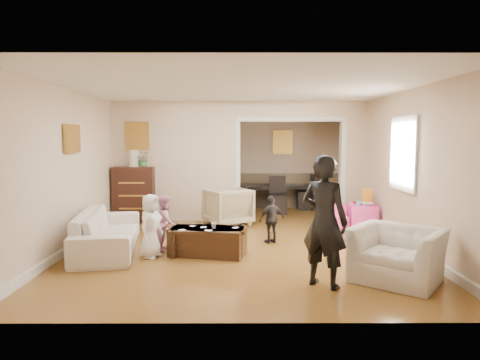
{
  "coord_description": "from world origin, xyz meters",
  "views": [
    {
      "loc": [
        -0.03,
        -7.57,
        1.82
      ],
      "look_at": [
        0.0,
        0.2,
        1.05
      ],
      "focal_mm": 32.23,
      "sensor_mm": 36.0,
      "label": 1
    }
  ],
  "objects_px": {
    "play_table": "(362,217)",
    "child_kneel_b": "(166,223)",
    "adult_person": "(324,221)",
    "dresser": "(135,194)",
    "sofa": "(108,231)",
    "armchair_back": "(228,207)",
    "child_kneel_a": "(151,226)",
    "coffee_cup": "(214,226)",
    "armchair_front": "(397,255)",
    "child_toddler": "(272,219)",
    "coffee_table": "(208,241)",
    "table_lamp": "(134,158)",
    "cyan_cup": "(358,203)",
    "dining_table": "(276,197)"
  },
  "relations": [
    {
      "from": "coffee_cup",
      "to": "child_toddler",
      "type": "distance_m",
      "value": 1.24
    },
    {
      "from": "play_table",
      "to": "sofa",
      "type": "bearing_deg",
      "value": -160.72
    },
    {
      "from": "armchair_front",
      "to": "child_kneel_b",
      "type": "distance_m",
      "value": 3.55
    },
    {
      "from": "dresser",
      "to": "child_kneel_a",
      "type": "height_order",
      "value": "dresser"
    },
    {
      "from": "child_kneel_b",
      "to": "child_toddler",
      "type": "distance_m",
      "value": 1.81
    },
    {
      "from": "sofa",
      "to": "cyan_cup",
      "type": "height_order",
      "value": "sofa"
    },
    {
      "from": "dresser",
      "to": "table_lamp",
      "type": "xyz_separation_m",
      "value": [
        0.0,
        0.0,
        0.78
      ]
    },
    {
      "from": "adult_person",
      "to": "dresser",
      "type": "bearing_deg",
      "value": -13.2
    },
    {
      "from": "sofa",
      "to": "coffee_table",
      "type": "relative_size",
      "value": 1.94
    },
    {
      "from": "armchair_back",
      "to": "dresser",
      "type": "distance_m",
      "value": 2.07
    },
    {
      "from": "armchair_back",
      "to": "armchair_front",
      "type": "relative_size",
      "value": 0.81
    },
    {
      "from": "child_kneel_a",
      "to": "child_toddler",
      "type": "relative_size",
      "value": 1.18
    },
    {
      "from": "coffee_cup",
      "to": "child_toddler",
      "type": "height_order",
      "value": "child_toddler"
    },
    {
      "from": "coffee_cup",
      "to": "child_kneel_b",
      "type": "height_order",
      "value": "child_kneel_b"
    },
    {
      "from": "dresser",
      "to": "table_lamp",
      "type": "height_order",
      "value": "table_lamp"
    },
    {
      "from": "armchair_back",
      "to": "child_kneel_a",
      "type": "xyz_separation_m",
      "value": [
        -1.11,
        -2.44,
        0.1
      ]
    },
    {
      "from": "armchair_front",
      "to": "child_kneel_a",
      "type": "xyz_separation_m",
      "value": [
        -3.34,
        1.09,
        0.15
      ]
    },
    {
      "from": "cyan_cup",
      "to": "child_kneel_a",
      "type": "height_order",
      "value": "child_kneel_a"
    },
    {
      "from": "cyan_cup",
      "to": "sofa",
      "type": "bearing_deg",
      "value": -160.89
    },
    {
      "from": "table_lamp",
      "to": "adult_person",
      "type": "xyz_separation_m",
      "value": [
        3.28,
        -4.1,
        -0.57
      ]
    },
    {
      "from": "dresser",
      "to": "table_lamp",
      "type": "bearing_deg",
      "value": 0.0
    },
    {
      "from": "armchair_back",
      "to": "coffee_cup",
      "type": "bearing_deg",
      "value": 56.58
    },
    {
      "from": "armchair_front",
      "to": "coffee_table",
      "type": "relative_size",
      "value": 0.92
    },
    {
      "from": "sofa",
      "to": "play_table",
      "type": "bearing_deg",
      "value": -80.25
    },
    {
      "from": "armchair_back",
      "to": "cyan_cup",
      "type": "height_order",
      "value": "armchair_back"
    },
    {
      "from": "child_kneel_a",
      "to": "sofa",
      "type": "bearing_deg",
      "value": 86.07
    },
    {
      "from": "table_lamp",
      "to": "child_kneel_a",
      "type": "relative_size",
      "value": 0.37
    },
    {
      "from": "sofa",
      "to": "child_toddler",
      "type": "distance_m",
      "value": 2.72
    },
    {
      "from": "table_lamp",
      "to": "child_toddler",
      "type": "bearing_deg",
      "value": -34.06
    },
    {
      "from": "dresser",
      "to": "armchair_front",
      "type": "bearing_deg",
      "value": -42.43
    },
    {
      "from": "armchair_front",
      "to": "dresser",
      "type": "height_order",
      "value": "dresser"
    },
    {
      "from": "sofa",
      "to": "dining_table",
      "type": "xyz_separation_m",
      "value": [
        3.05,
        4.03,
        -0.0
      ]
    },
    {
      "from": "cyan_cup",
      "to": "armchair_back",
      "type": "bearing_deg",
      "value": 168.9
    },
    {
      "from": "coffee_cup",
      "to": "child_kneel_a",
      "type": "relative_size",
      "value": 0.09
    },
    {
      "from": "cyan_cup",
      "to": "dining_table",
      "type": "distance_m",
      "value": 2.86
    },
    {
      "from": "armchair_back",
      "to": "dresser",
      "type": "bearing_deg",
      "value": -39.71
    },
    {
      "from": "armchair_back",
      "to": "coffee_cup",
      "type": "relative_size",
      "value": 9.26
    },
    {
      "from": "sofa",
      "to": "child_kneel_a",
      "type": "relative_size",
      "value": 2.27
    },
    {
      "from": "armchair_back",
      "to": "child_kneel_b",
      "type": "bearing_deg",
      "value": 34.73
    },
    {
      "from": "coffee_table",
      "to": "play_table",
      "type": "height_order",
      "value": "play_table"
    },
    {
      "from": "play_table",
      "to": "child_kneel_b",
      "type": "relative_size",
      "value": 0.58
    },
    {
      "from": "cyan_cup",
      "to": "child_toddler",
      "type": "bearing_deg",
      "value": -149.83
    },
    {
      "from": "dresser",
      "to": "coffee_cup",
      "type": "xyz_separation_m",
      "value": [
        1.86,
        -2.7,
        -0.13
      ]
    },
    {
      "from": "armchair_front",
      "to": "child_kneel_b",
      "type": "relative_size",
      "value": 1.17
    },
    {
      "from": "play_table",
      "to": "coffee_cup",
      "type": "bearing_deg",
      "value": -146.33
    },
    {
      "from": "play_table",
      "to": "child_kneel_b",
      "type": "bearing_deg",
      "value": -157.08
    },
    {
      "from": "sofa",
      "to": "adult_person",
      "type": "bearing_deg",
      "value": -127.72
    },
    {
      "from": "coffee_cup",
      "to": "coffee_table",
      "type": "bearing_deg",
      "value": 153.43
    },
    {
      "from": "dresser",
      "to": "child_kneel_a",
      "type": "xyz_separation_m",
      "value": [
        0.91,
        -2.8,
        -0.11
      ]
    },
    {
      "from": "sofa",
      "to": "armchair_front",
      "type": "bearing_deg",
      "value": -119.3
    }
  ]
}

